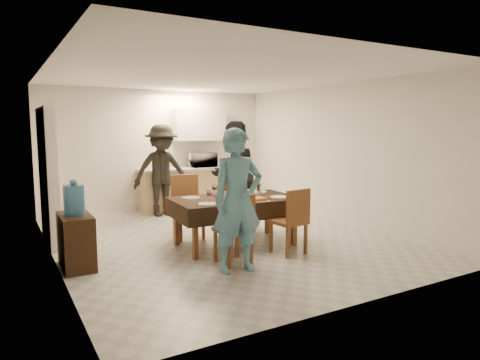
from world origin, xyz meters
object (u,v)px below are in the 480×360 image
object	(u,v)px
water_jug	(74,200)
microwave	(203,160)
water_pitcher	(257,190)
person_far	(233,175)
person_kitchen	(162,170)
savoury_tart	(254,199)
person_near	(238,201)
dining_table	(235,200)
wine_bottle	(231,188)
console	(76,241)

from	to	relation	value
water_jug	microwave	bearing A→B (deg)	43.48
water_jug	water_pitcher	size ratio (longest dim) A/B	1.88
microwave	person_far	distance (m)	2.11
person_kitchen	person_far	bearing A→B (deg)	-65.06
water_jug	savoury_tart	world-z (taller)	water_jug
person_near	person_far	xyz separation A→B (m)	(1.10, 2.10, 0.06)
water_jug	water_pitcher	distance (m)	2.64
dining_table	microwave	world-z (taller)	microwave
wine_bottle	person_kitchen	bearing A→B (deg)	93.37
wine_bottle	person_kitchen	world-z (taller)	person_kitchen
console	person_near	size ratio (longest dim) A/B	0.42
water_jug	wine_bottle	world-z (taller)	water_jug
wine_bottle	water_pitcher	bearing A→B (deg)	-14.04
dining_table	water_pitcher	world-z (taller)	water_pitcher
person_near	person_kitchen	size ratio (longest dim) A/B	0.96
dining_table	water_jug	distance (m)	2.29
dining_table	microwave	distance (m)	3.27
person_near	person_kitchen	distance (m)	3.74
person_near	person_kitchen	xyz separation A→B (m)	(0.35, 3.72, 0.03)
console	person_near	xyz separation A→B (m)	(1.73, -1.15, 0.55)
person_near	savoury_tart	bearing A→B (deg)	52.17
microwave	dining_table	bearing A→B (deg)	73.81
wine_bottle	person_far	bearing A→B (deg)	59.04
water_pitcher	console	bearing A→B (deg)	176.81
console	savoury_tart	bearing A→B (deg)	-11.31
water_pitcher	person_far	xyz separation A→B (m)	(0.20, 1.10, 0.12)
person_near	person_far	size ratio (longest dim) A/B	0.94
microwave	person_near	distance (m)	4.42
wine_bottle	microwave	bearing A→B (deg)	72.71
console	water_jug	distance (m)	0.54
water_jug	savoury_tart	bearing A→B (deg)	-11.31
person_near	person_far	world-z (taller)	person_far
dining_table	person_kitchen	bearing A→B (deg)	97.97
dining_table	console	xyz separation A→B (m)	(-2.28, 0.10, -0.35)
savoury_tart	person_kitchen	size ratio (longest dim) A/B	0.21
water_pitcher	savoury_tart	bearing A→B (deg)	-127.15
water_pitcher	person_near	size ratio (longest dim) A/B	0.11
person_near	person_far	bearing A→B (deg)	68.66
water_jug	savoury_tart	xyz separation A→B (m)	(2.38, -0.48, -0.12)
savoury_tart	dining_table	bearing A→B (deg)	104.74
person_kitchen	dining_table	bearing A→B (deg)	-85.63
dining_table	water_jug	world-z (taller)	water_jug
wine_bottle	person_far	size ratio (longest dim) A/B	0.15
console	savoury_tart	size ratio (longest dim) A/B	1.92
console	person_near	bearing A→B (deg)	-33.47
dining_table	person_kitchen	xyz separation A→B (m)	(-0.20, 2.67, 0.23)
savoury_tart	wine_bottle	bearing A→B (deg)	109.23
wine_bottle	person_far	distance (m)	1.17
dining_table	person_kitchen	world-z (taller)	person_kitchen
water_pitcher	microwave	world-z (taller)	microwave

